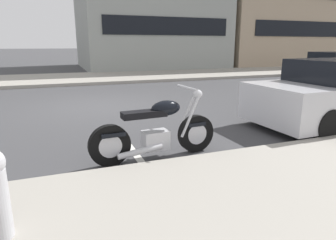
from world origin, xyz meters
TOP-DOWN VIEW (x-y plane):
  - ground_plane at (0.00, 0.00)m, footprint 260.00×260.00m
  - sidewalk_far_curb at (12.00, 7.21)m, footprint 120.00×5.00m
  - parking_stall_stripe at (0.00, -4.11)m, footprint 0.12×2.20m
  - parked_motorcycle at (0.28, -4.38)m, footprint 2.08×0.62m
  - car_opposite_curb at (13.47, 3.82)m, footprint 4.45×2.15m

SIDE VIEW (x-z plane):
  - ground_plane at x=0.00m, z-range 0.00..0.00m
  - parking_stall_stripe at x=0.00m, z-range 0.00..0.01m
  - sidewalk_far_curb at x=12.00m, z-range 0.00..0.14m
  - parked_motorcycle at x=0.28m, z-range -0.13..0.98m
  - car_opposite_curb at x=13.47m, z-range -0.03..1.32m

